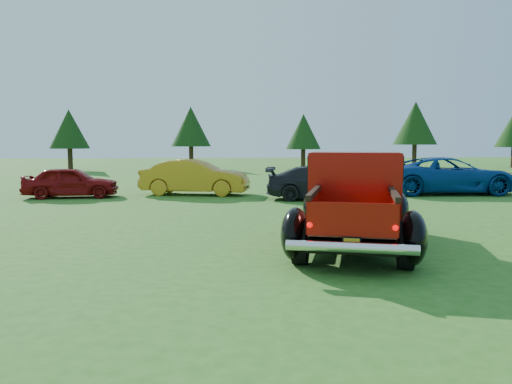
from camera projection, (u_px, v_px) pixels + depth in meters
name	position (u px, v px, depth m)	size (l,w,h in m)	color
ground	(265.00, 247.00, 9.96)	(120.00, 120.00, 0.00)	#2D641C
tree_west	(69.00, 129.00, 37.48)	(2.94, 2.94, 4.60)	#332114
tree_mid_left	(191.00, 127.00, 40.14)	(3.20, 3.20, 5.00)	#332114
tree_mid_right	(303.00, 132.00, 39.90)	(2.82, 2.82, 4.40)	#332114
tree_east	(415.00, 123.00, 40.04)	(3.46, 3.46, 5.40)	#332114
pickup_truck	(354.00, 200.00, 10.31)	(3.53, 5.42, 1.89)	black
show_car_red	(71.00, 182.00, 19.02)	(1.40, 3.49, 1.19)	maroon
show_car_yellow	(195.00, 177.00, 20.03)	(1.49, 4.29, 1.41)	orange
show_car_grey	(324.00, 183.00, 18.29)	(1.72, 4.23, 1.23)	black
show_car_blue	(448.00, 176.00, 20.42)	(2.49, 5.40, 1.50)	navy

